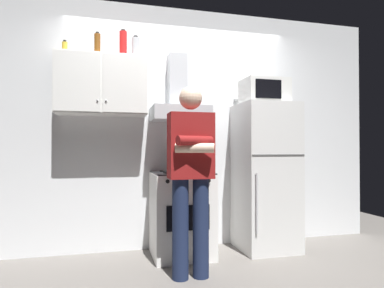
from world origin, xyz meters
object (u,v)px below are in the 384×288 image
Objects in this scene: stove_oven at (181,214)px; range_hood at (179,103)px; bottle_spice_jar at (65,47)px; person_standing at (191,172)px; cooking_pot at (197,165)px; bottle_canister_steel at (136,48)px; refrigerator at (265,176)px; upper_cabinet at (102,85)px; bottle_beer_brown at (97,45)px; bottle_soda_red at (123,45)px; microwave at (264,92)px.

stove_oven is 1.17m from range_hood.
person_standing is at bearing -32.25° from bottle_spice_jar.
bottle_canister_steel is at bearing 157.62° from cooking_pot.
refrigerator is (0.95, 0.00, 0.37)m from stove_oven.
refrigerator reaches higher than cooking_pot.
bottle_beer_brown is at bearing 156.58° from upper_cabinet.
upper_cabinet is at bearing -173.20° from bottle_soda_red.
upper_cabinet is at bearing -179.91° from range_hood.
upper_cabinet is at bearing -179.97° from bottle_canister_steel.
bottle_beer_brown is (-1.80, 0.15, 1.37)m from refrigerator.
bottle_soda_red is at bearing 165.74° from stove_oven.
bottle_spice_jar reaches higher than person_standing.
bottle_soda_red is at bearing 175.13° from microwave.
bottle_beer_brown is (-0.39, 0.02, 0.01)m from bottle_canister_steel.
stove_oven is 7.10× the size of bottle_spice_jar.
upper_cabinet reaches higher than person_standing.
bottle_soda_red is at bearing 168.98° from bottle_canister_steel.
range_hood is at bearing 0.09° from upper_cabinet.
stove_oven is at bearing -178.85° from microwave.
bottle_soda_red is 0.26m from bottle_beer_brown.
bottle_beer_brown reaches higher than microwave.
microwave is 1.92× the size of bottle_beer_brown.
bottle_canister_steel reaches higher than person_standing.
bottle_beer_brown reaches higher than person_standing.
upper_cabinet is 0.50m from bottle_spice_jar.
range_hood is at bearing 172.45° from refrigerator.
stove_oven is at bearing -4.58° from bottle_spice_jar.
microwave is at bearing 90.90° from refrigerator.
refrigerator is 1.17m from person_standing.
upper_cabinet is at bearing 5.25° from bottle_spice_jar.
refrigerator is 1.97m from bottle_canister_steel.
cooking_pot is at bearing -42.49° from stove_oven.
stove_oven is 1.62m from microwave.
bottle_soda_red reaches higher than upper_cabinet.
refrigerator is at bearing -4.65° from bottle_beer_brown.
upper_cabinet is 1.20× the size of range_hood.
bottle_beer_brown is (-0.85, 0.02, 0.57)m from range_hood.
range_hood is 0.97m from microwave.
bottle_canister_steel reaches higher than refrigerator.
bottle_spice_jar reaches higher than cooking_pot.
upper_cabinet is 3.02× the size of bottle_soda_red.
bottle_canister_steel is at bearing 164.86° from stove_oven.
refrigerator is at bearing 31.23° from person_standing.
bottle_beer_brown is at bearing -179.29° from bottle_soda_red.
stove_oven is 3.73× the size of bottle_canister_steel.
refrigerator is at bearing 0.04° from stove_oven.
microwave is at bearing 1.15° from stove_oven.
cooking_pot is 1.38m from bottle_canister_steel.
bottle_beer_brown is (-0.80, 0.75, 1.27)m from person_standing.
stove_oven is 2.04m from bottle_spice_jar.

